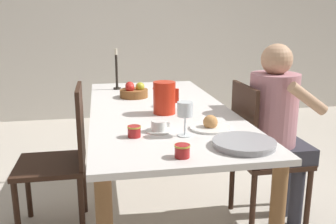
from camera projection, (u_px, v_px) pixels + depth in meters
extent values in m
plane|color=beige|center=(160.00, 215.00, 2.61)|extent=(20.00, 20.00, 0.00)
cube|color=silver|center=(126.00, 20.00, 4.90)|extent=(10.00, 0.06, 2.60)
cube|color=silver|center=(160.00, 111.00, 2.42)|extent=(0.88, 1.97, 0.03)
cylinder|color=brown|center=(101.00, 129.00, 3.33)|extent=(0.07, 0.07, 0.74)
cylinder|color=brown|center=(184.00, 125.00, 3.46)|extent=(0.07, 0.07, 0.74)
cylinder|color=#331E14|center=(281.00, 177.00, 2.71)|extent=(0.04, 0.04, 0.43)
cylinder|color=#331E14|center=(308.00, 201.00, 2.36)|extent=(0.04, 0.04, 0.43)
cylinder|color=#331E14|center=(232.00, 181.00, 2.65)|extent=(0.04, 0.04, 0.43)
cylinder|color=#331E14|center=(253.00, 206.00, 2.29)|extent=(0.04, 0.04, 0.43)
cube|color=#331E14|center=(270.00, 158.00, 2.44)|extent=(0.42, 0.42, 0.03)
cube|color=#331E14|center=(243.00, 123.00, 2.35)|extent=(0.03, 0.39, 0.48)
cylinder|color=#331E14|center=(17.00, 216.00, 2.19)|extent=(0.04, 0.04, 0.43)
cylinder|color=#331E14|center=(28.00, 188.00, 2.54)|extent=(0.04, 0.04, 0.43)
cylinder|color=#331E14|center=(82.00, 210.00, 2.25)|extent=(0.04, 0.04, 0.43)
cylinder|color=#331E14|center=(84.00, 184.00, 2.60)|extent=(0.04, 0.04, 0.43)
cube|color=#331E14|center=(51.00, 165.00, 2.34)|extent=(0.42, 0.42, 0.03)
cube|color=#331E14|center=(80.00, 124.00, 2.31)|extent=(0.03, 0.39, 0.48)
cylinder|color=#33333D|center=(285.00, 184.00, 2.57)|extent=(0.09, 0.09, 0.46)
cylinder|color=#33333D|center=(297.00, 194.00, 2.42)|extent=(0.09, 0.09, 0.46)
cube|color=#33333D|center=(283.00, 151.00, 2.41)|extent=(0.30, 0.34, 0.11)
cylinder|color=#B77A84|center=(273.00, 110.00, 2.33)|extent=(0.30, 0.30, 0.46)
sphere|color=tan|center=(277.00, 59.00, 2.25)|extent=(0.19, 0.19, 0.19)
cylinder|color=tan|center=(308.00, 99.00, 2.12)|extent=(0.25, 0.06, 0.20)
cylinder|color=red|center=(164.00, 98.00, 2.27)|extent=(0.14, 0.14, 0.20)
cube|color=red|center=(177.00, 96.00, 2.28)|extent=(0.02, 0.02, 0.09)
cone|color=red|center=(155.00, 85.00, 2.24)|extent=(0.04, 0.04, 0.04)
cylinder|color=white|center=(185.00, 135.00, 1.86)|extent=(0.07, 0.07, 0.00)
cylinder|color=white|center=(185.00, 126.00, 1.85)|extent=(0.01, 0.01, 0.10)
cylinder|color=white|center=(185.00, 109.00, 1.83)|extent=(0.08, 0.08, 0.07)
cylinder|color=white|center=(159.00, 131.00, 1.93)|extent=(0.14, 0.14, 0.01)
cylinder|color=white|center=(159.00, 125.00, 1.93)|extent=(0.08, 0.08, 0.05)
cube|color=white|center=(168.00, 124.00, 1.93)|extent=(0.01, 0.01, 0.03)
cylinder|color=white|center=(165.00, 106.00, 2.47)|extent=(0.14, 0.14, 0.01)
cylinder|color=white|center=(165.00, 101.00, 2.46)|extent=(0.08, 0.08, 0.05)
cube|color=white|center=(172.00, 101.00, 2.47)|extent=(0.01, 0.01, 0.03)
cylinder|color=#9E9EA3|center=(244.00, 145.00, 1.70)|extent=(0.28, 0.28, 0.02)
cylinder|color=#9E9EA3|center=(244.00, 142.00, 1.70)|extent=(0.29, 0.29, 0.01)
cylinder|color=white|center=(210.00, 128.00, 1.97)|extent=(0.22, 0.22, 0.01)
sphere|color=tan|center=(210.00, 122.00, 1.97)|extent=(0.08, 0.08, 0.08)
cylinder|color=#A81E1E|center=(134.00, 131.00, 1.84)|extent=(0.06, 0.06, 0.06)
cylinder|color=gold|center=(134.00, 127.00, 1.83)|extent=(0.07, 0.07, 0.01)
cylinder|color=#A81E1E|center=(182.00, 151.00, 1.57)|extent=(0.06, 0.06, 0.06)
cylinder|color=gold|center=(182.00, 146.00, 1.57)|extent=(0.07, 0.07, 0.01)
cylinder|color=brown|center=(134.00, 93.00, 2.74)|extent=(0.20, 0.20, 0.06)
sphere|color=gold|center=(140.00, 87.00, 2.73)|extent=(0.07, 0.07, 0.07)
sphere|color=red|center=(130.00, 86.00, 2.76)|extent=(0.07, 0.07, 0.07)
sphere|color=red|center=(130.00, 88.00, 2.69)|extent=(0.07, 0.07, 0.07)
cylinder|color=black|center=(117.00, 88.00, 3.04)|extent=(0.06, 0.06, 0.01)
cylinder|color=black|center=(117.00, 71.00, 3.01)|extent=(0.02, 0.02, 0.27)
cylinder|color=beige|center=(116.00, 52.00, 2.97)|extent=(0.02, 0.02, 0.05)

